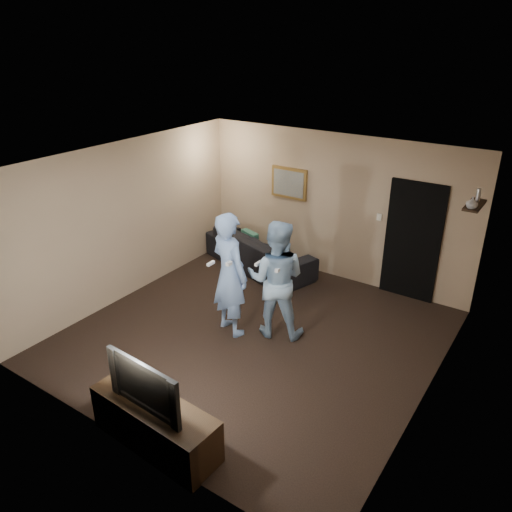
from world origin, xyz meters
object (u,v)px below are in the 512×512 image
Objects in this scene: sofa at (259,251)px; television at (151,382)px; tv_console at (156,424)px; wii_player_left at (230,274)px; wii_player_right at (276,279)px.

television is (1.53, -4.33, 0.48)m from sofa.
wii_player_left reaches higher than tv_console.
wii_player_left reaches higher than wii_player_right.
wii_player_left is (-0.67, 2.27, 0.12)m from television.
wii_player_left is (0.86, -2.06, 0.60)m from sofa.
television is 0.58× the size of wii_player_right.
sofa reaches higher than tv_console.
television is at bearing -88.18° from wii_player_right.
wii_player_right reaches higher than tv_console.
wii_player_right is at bearing 95.23° from tv_console.
wii_player_right is (-0.08, 2.59, 0.07)m from television.
wii_player_right is at bearing 147.47° from sofa.
sofa is 1.23× the size of wii_player_left.
wii_player_right reaches higher than sofa.
television reaches higher than tv_console.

